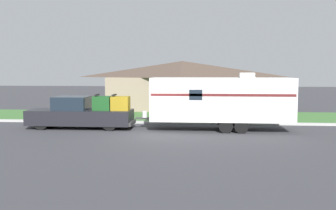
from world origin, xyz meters
TOP-DOWN VIEW (x-y plane):
  - ground_plane at (0.00, 0.00)m, footprint 120.00×120.00m
  - curb_strip at (0.00, 3.75)m, footprint 80.00×0.30m
  - lawn_strip at (0.00, 7.40)m, footprint 80.00×7.00m
  - house_across_street at (0.87, 13.24)m, footprint 13.25×6.83m
  - pickup_truck at (-4.43, 1.45)m, footprint 6.13×1.90m
  - travel_trailer at (3.62, 1.45)m, footprint 8.79×2.37m
  - mailbox at (2.36, 4.61)m, footprint 0.48×0.20m

SIDE VIEW (x-z plane):
  - ground_plane at x=0.00m, z-range 0.00..0.00m
  - lawn_strip at x=0.00m, z-range 0.00..0.03m
  - curb_strip at x=0.00m, z-range 0.00..0.14m
  - pickup_truck at x=-4.43m, z-range -0.13..1.86m
  - mailbox at x=2.36m, z-range 0.36..1.70m
  - travel_trailer at x=3.62m, z-range 0.13..3.37m
  - house_across_street at x=0.87m, z-range 0.07..4.27m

